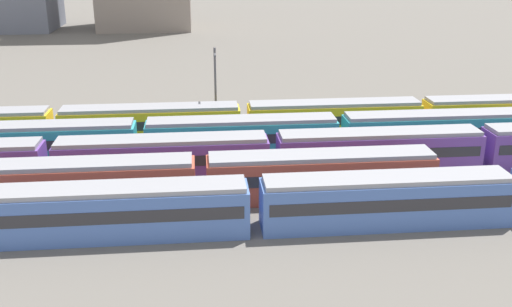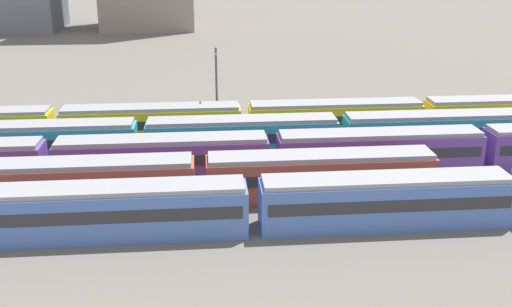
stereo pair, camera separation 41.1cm
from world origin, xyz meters
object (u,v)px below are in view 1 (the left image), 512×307
Objects in this scene: train_track_0 at (386,200)px; train_track_2 at (273,154)px; train_track_3 at (242,137)px; train_track_4 at (422,116)px; train_track_1 at (77,184)px; catenary_pole_1 at (215,85)px.

train_track_2 is at bearing 123.42° from train_track_0.
train_track_4 is (19.51, 5.20, 0.00)m from train_track_3.
train_track_4 is (32.93, 15.60, 0.00)m from train_track_1.
train_track_0 is 18.09m from train_track_3.
catenary_pole_1 reaches higher than train_track_0.
train_track_4 is at bearing 31.16° from train_track_2.
catenary_pole_1 is (-11.30, 24.08, 3.11)m from train_track_0.
train_track_2 is 8.33× the size of catenary_pole_1.
train_track_4 is at bearing 63.57° from train_track_0.
train_track_3 and train_track_4 have the same top height.
train_track_2 is 1.34× the size of train_track_3.
train_track_2 is 14.71m from catenary_pole_1.
train_track_0 and train_track_2 have the same top height.
catenary_pole_1 reaches higher than train_track_3.
catenary_pole_1 is at bearing 171.39° from train_track_4.
train_track_2 is 20.10m from train_track_4.
train_track_1 is 0.75× the size of train_track_2.
train_track_0 is 10.44× the size of catenary_pole_1.
train_track_0 is 1.68× the size of train_track_1.
catenary_pole_1 is (-2.14, 8.48, 3.11)m from train_track_3.
catenary_pole_1 is (-4.44, 13.68, 3.11)m from train_track_2.
train_track_2 is at bearing 18.30° from train_track_1.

